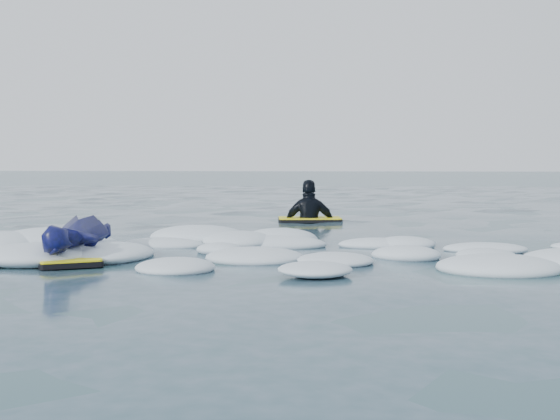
{
  "coord_description": "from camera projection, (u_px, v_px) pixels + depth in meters",
  "views": [
    {
      "loc": [
        1.96,
        -6.45,
        1.02
      ],
      "look_at": [
        1.27,
        1.6,
        0.45
      ],
      "focal_mm": 45.0,
      "sensor_mm": 36.0,
      "label": 1
    }
  ],
  "objects": [
    {
      "name": "ground",
      "position": [
        132.0,
        268.0,
        6.65
      ],
      "size": [
        120.0,
        120.0,
        0.0
      ],
      "primitive_type": "plane",
      "color": "#1B3742",
      "rests_on": "ground"
    },
    {
      "name": "foam_band",
      "position": [
        160.0,
        253.0,
        7.67
      ],
      "size": [
        12.0,
        3.1,
        0.3
      ],
      "primitive_type": null,
      "color": "white",
      "rests_on": "ground"
    },
    {
      "name": "prone_woman_unit",
      "position": [
        76.0,
        239.0,
        7.21
      ],
      "size": [
        1.0,
        1.69,
        0.42
      ],
      "rotation": [
        0.0,
        0.0,
        2.03
      ],
      "color": "black",
      "rests_on": "ground"
    },
    {
      "name": "waiting_rider_unit",
      "position": [
        310.0,
        226.0,
        11.56
      ],
      "size": [
        1.09,
        0.68,
        1.55
      ],
      "rotation": [
        0.0,
        0.0,
        0.11
      ],
      "color": "black",
      "rests_on": "ground"
    }
  ]
}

